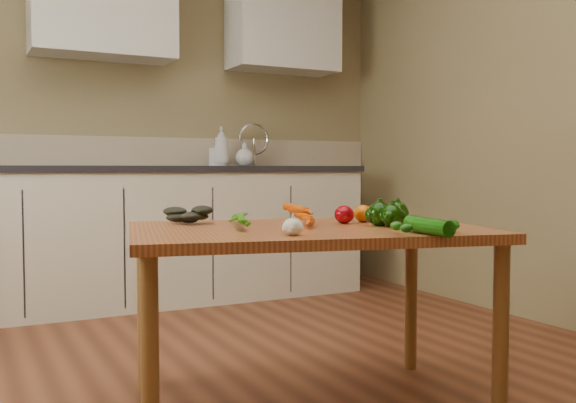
% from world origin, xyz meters
% --- Properties ---
extents(room, '(4.04, 5.04, 2.64)m').
position_xyz_m(room, '(0.00, 0.17, 1.25)').
color(room, brown).
rests_on(room, ground).
extents(counter_run, '(2.84, 0.64, 1.14)m').
position_xyz_m(counter_run, '(0.21, 2.19, 0.46)').
color(counter_run, beige).
rests_on(counter_run, ground).
extents(upper_cabinets, '(2.15, 0.35, 0.70)m').
position_xyz_m(upper_cabinets, '(0.51, 2.32, 1.95)').
color(upper_cabinets, silver).
rests_on(upper_cabinets, room).
extents(table, '(1.40, 1.07, 0.67)m').
position_xyz_m(table, '(0.17, 0.08, 0.60)').
color(table, '#AD5D32').
rests_on(table, ground).
extents(soap_bottle_a, '(0.14, 0.14, 0.28)m').
position_xyz_m(soap_bottle_a, '(0.70, 2.30, 1.04)').
color(soap_bottle_a, silver).
rests_on(soap_bottle_a, counter_run).
extents(soap_bottle_b, '(0.12, 0.12, 0.18)m').
position_xyz_m(soap_bottle_b, '(0.68, 2.33, 0.99)').
color(soap_bottle_b, silver).
rests_on(soap_bottle_b, counter_run).
extents(soap_bottle_c, '(0.14, 0.14, 0.17)m').
position_xyz_m(soap_bottle_c, '(0.87, 2.29, 0.99)').
color(soap_bottle_c, silver).
rests_on(soap_bottle_c, counter_run).
extents(carrot_bunch, '(0.27, 0.23, 0.06)m').
position_xyz_m(carrot_bunch, '(0.11, 0.15, 0.70)').
color(carrot_bunch, '#C94504').
rests_on(carrot_bunch, table).
extents(leafy_greens, '(0.18, 0.16, 0.09)m').
position_xyz_m(leafy_greens, '(-0.17, 0.40, 0.72)').
color(leafy_greens, black).
rests_on(leafy_greens, table).
extents(garlic_bulb, '(0.06, 0.06, 0.05)m').
position_xyz_m(garlic_bulb, '(-0.01, -0.15, 0.70)').
color(garlic_bulb, silver).
rests_on(garlic_bulb, table).
extents(pepper_a, '(0.09, 0.09, 0.09)m').
position_xyz_m(pepper_a, '(0.42, -0.01, 0.72)').
color(pepper_a, black).
rests_on(pepper_a, table).
extents(pepper_b, '(0.08, 0.08, 0.08)m').
position_xyz_m(pepper_b, '(0.54, 0.05, 0.71)').
color(pepper_b, black).
rests_on(pepper_b, table).
extents(pepper_c, '(0.08, 0.08, 0.08)m').
position_xyz_m(pepper_c, '(0.44, -0.06, 0.71)').
color(pepper_c, black).
rests_on(pepper_c, table).
extents(tomato_a, '(0.08, 0.08, 0.07)m').
position_xyz_m(tomato_a, '(0.37, 0.14, 0.71)').
color(tomato_a, '#86020A').
rests_on(tomato_a, table).
extents(tomato_b, '(0.08, 0.08, 0.07)m').
position_xyz_m(tomato_b, '(0.47, 0.16, 0.71)').
color(tomato_b, '#D05B05').
rests_on(tomato_b, table).
extents(tomato_c, '(0.07, 0.07, 0.07)m').
position_xyz_m(tomato_c, '(0.59, 0.12, 0.70)').
color(tomato_c, '#D05B05').
rests_on(tomato_c, table).
extents(zucchini_a, '(0.09, 0.21, 0.05)m').
position_xyz_m(zucchini_a, '(0.41, -0.29, 0.70)').
color(zucchini_a, '#0C4607').
rests_on(zucchini_a, table).
extents(zucchini_b, '(0.06, 0.19, 0.05)m').
position_xyz_m(zucchini_b, '(0.38, -0.34, 0.70)').
color(zucchini_b, '#0C4607').
rests_on(zucchini_b, table).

